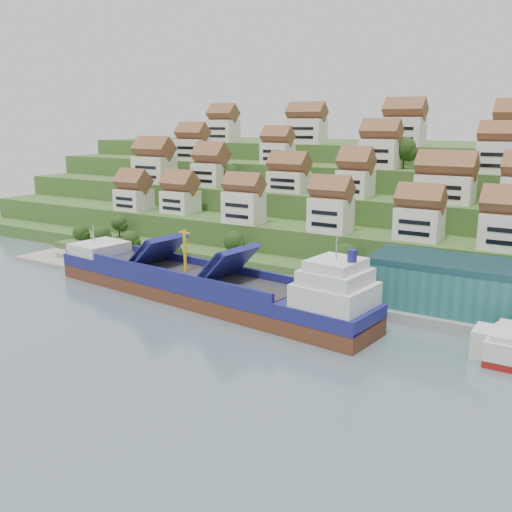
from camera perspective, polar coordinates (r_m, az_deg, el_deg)
The scene contains 9 objects.
ground at distance 121.10m, azimuth -0.95°, elevation -5.35°, with size 300.00×300.00×0.00m, color slate.
quay at distance 124.93m, azimuth 10.60°, elevation -4.46°, with size 180.00×14.00×2.20m, color gray.
pebble_beach at distance 166.34m, azimuth -15.67°, elevation -0.49°, with size 45.00×20.00×1.00m, color gray.
hillside at distance 211.29m, azimuth 14.49°, elevation 5.24°, with size 260.00×128.00×31.00m.
hillside_village at distance 168.58m, azimuth 10.73°, elevation 8.15°, with size 157.63×63.47×29.11m.
hillside_trees at distance 158.82m, azimuth 4.87°, elevation 5.11°, with size 142.82×61.76×31.22m.
flagpole at distance 119.50m, azimuth 9.00°, elevation -2.32°, with size 1.28×0.16×8.00m.
beach_huts at distance 166.62m, azimuth -16.49°, elevation 0.04°, with size 14.40×3.70×2.20m.
cargo_ship at distance 124.58m, azimuth -4.88°, elevation -3.18°, with size 84.08×22.05×18.51m.
Camera 1 is at (62.24, -96.41, 38.68)m, focal length 40.00 mm.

